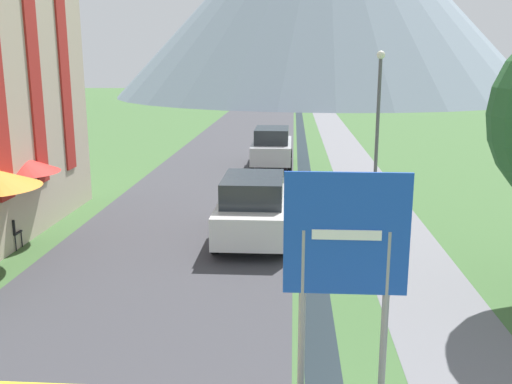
% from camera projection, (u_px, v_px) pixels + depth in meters
% --- Properties ---
extents(ground_plane, '(160.00, 160.00, 0.00)m').
position_uv_depth(ground_plane, '(277.00, 178.00, 24.27)').
color(ground_plane, '#3D6033').
extents(road, '(6.40, 60.00, 0.01)m').
position_uv_depth(road, '(240.00, 144.00, 34.15)').
color(road, '#38383D').
rests_on(road, ground_plane).
extents(footpath, '(2.20, 60.00, 0.01)m').
position_uv_depth(footpath, '(342.00, 145.00, 33.76)').
color(footpath, slate).
rests_on(footpath, ground_plane).
extents(drainage_channel, '(0.60, 60.00, 0.00)m').
position_uv_depth(drainage_channel, '(302.00, 145.00, 33.91)').
color(drainage_channel, black).
rests_on(drainage_channel, ground_plane).
extents(road_sign, '(1.72, 0.11, 3.44)m').
position_uv_depth(road_sign, '(346.00, 257.00, 7.85)').
color(road_sign, gray).
rests_on(road_sign, ground_plane).
extents(parked_car_near, '(2.00, 4.29, 1.82)m').
position_uv_depth(parked_car_near, '(254.00, 208.00, 15.80)').
color(parked_car_near, silver).
rests_on(parked_car_near, ground_plane).
extents(parked_car_far, '(1.91, 4.43, 1.82)m').
position_uv_depth(parked_car_far, '(272.00, 147.00, 26.98)').
color(parked_car_far, '#B2B2B7').
rests_on(parked_car_far, ground_plane).
extents(cafe_chair_far_right, '(0.40, 0.40, 0.85)m').
position_uv_depth(cafe_chair_far_right, '(10.00, 231.00, 14.97)').
color(cafe_chair_far_right, black).
rests_on(cafe_chair_far_right, ground_plane).
extents(cafe_umbrella_rear_red, '(2.16, 2.16, 2.32)m').
position_uv_depth(cafe_umbrella_rear_red, '(20.00, 164.00, 15.73)').
color(cafe_umbrella_rear_red, '#B7B2A8').
rests_on(cafe_umbrella_rear_red, ground_plane).
extents(streetlamp, '(0.28, 0.28, 5.21)m').
position_uv_depth(streetlamp, '(378.00, 115.00, 19.42)').
color(streetlamp, '#515156').
rests_on(streetlamp, ground_plane).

